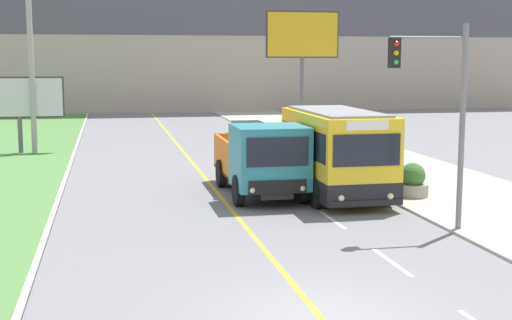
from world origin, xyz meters
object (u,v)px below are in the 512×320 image
at_px(billboard_large, 302,40).
at_px(planter_round_second, 366,163).
at_px(city_bus, 336,154).
at_px(planter_round_near, 412,182).
at_px(planter_round_third, 332,150).
at_px(traffic_light_mast, 441,101).
at_px(planter_round_far, 306,139).
at_px(dump_truck, 264,161).
at_px(billboard_small, 19,99).
at_px(utility_pole_far, 31,58).
at_px(car_distant, 249,136).

bearing_deg(billboard_large, planter_round_second, -95.33).
height_order(city_bus, planter_round_near, city_bus).
bearing_deg(planter_round_third, city_bus, -106.91).
distance_m(traffic_light_mast, planter_round_second, 9.85).
relative_size(billboard_large, planter_round_far, 6.64).
relative_size(dump_truck, planter_round_second, 5.51).
bearing_deg(billboard_small, planter_round_third, -22.92).
relative_size(billboard_small, planter_round_third, 3.85).
xyz_separation_m(city_bus, utility_pole_far, (-11.53, 14.40, 3.33)).
relative_size(dump_truck, planter_round_far, 5.49).
distance_m(traffic_light_mast, billboard_small, 24.15).
height_order(car_distant, utility_pole_far, utility_pole_far).
relative_size(city_bus, planter_round_third, 5.19).
bearing_deg(planter_round_near, dump_truck, 168.59).
height_order(billboard_large, planter_round_third, billboard_large).
relative_size(car_distant, planter_round_near, 3.64).
bearing_deg(car_distant, planter_round_far, -20.93).
bearing_deg(car_distant, planter_round_second, -74.33).
height_order(billboard_large, planter_round_far, billboard_large).
bearing_deg(planter_round_far, dump_truck, -111.77).
bearing_deg(planter_round_second, billboard_small, 143.79).
bearing_deg(planter_round_third, billboard_small, 157.08).
distance_m(billboard_large, planter_round_near, 20.43).
xyz_separation_m(utility_pole_far, planter_round_second, (14.06, -10.63, -4.30)).
bearing_deg(planter_round_far, planter_round_near, -90.02).
xyz_separation_m(traffic_light_mast, billboard_large, (2.76, 24.35, 2.26)).
distance_m(utility_pole_far, billboard_large, 16.13).
xyz_separation_m(dump_truck, car_distant, (2.19, 13.77, -0.64)).
bearing_deg(dump_truck, utility_pole_far, 122.40).
bearing_deg(planter_round_third, car_distant, 116.91).
distance_m(dump_truck, traffic_light_mast, 7.20).
xyz_separation_m(car_distant, planter_round_third, (2.88, -5.66, -0.10)).
bearing_deg(planter_round_far, utility_pole_far, 173.88).
xyz_separation_m(car_distant, planter_round_far, (2.87, -1.10, -0.10)).
bearing_deg(planter_round_second, utility_pole_far, 142.89).
distance_m(city_bus, billboard_large, 19.77).
relative_size(dump_truck, billboard_large, 0.83).
distance_m(billboard_large, planter_round_far, 8.15).
bearing_deg(planter_round_second, car_distant, 105.67).
height_order(billboard_large, planter_round_near, billboard_large).
xyz_separation_m(planter_round_second, planter_round_far, (0.00, 9.13, 0.00)).
bearing_deg(billboard_small, utility_pole_far, -13.84).
relative_size(planter_round_third, planter_round_far, 1.01).
xyz_separation_m(billboard_small, planter_round_second, (14.76, -10.81, -2.21)).
xyz_separation_m(city_bus, dump_truck, (-2.53, 0.22, -0.23)).
bearing_deg(city_bus, billboard_small, 130.01).
relative_size(utility_pole_far, billboard_small, 2.14).
height_order(car_distant, planter_round_third, car_distant).
bearing_deg(planter_round_third, utility_pole_far, 156.65).
bearing_deg(billboard_small, car_distant, -2.80).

